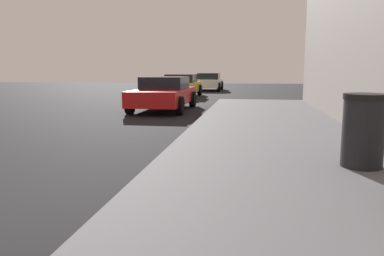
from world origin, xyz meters
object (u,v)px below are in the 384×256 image
at_px(trash_bin, 363,130).
at_px(car_yellow, 181,85).
at_px(car_white, 209,82).
at_px(car_red, 164,93).

distance_m(trash_bin, car_yellow, 16.43).
bearing_deg(trash_bin, car_white, 102.10).
relative_size(trash_bin, car_white, 0.26).
distance_m(trash_bin, car_white, 22.60).
distance_m(car_red, car_yellow, 7.11).
distance_m(car_red, car_white, 13.73).
relative_size(trash_bin, car_yellow, 0.25).
height_order(trash_bin, car_red, car_red).
height_order(trash_bin, car_white, car_white).
relative_size(car_red, car_white, 1.08).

